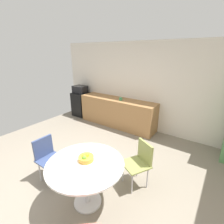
% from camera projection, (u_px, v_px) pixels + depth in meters
% --- Properties ---
extents(ground_plane, '(6.00, 6.00, 0.00)m').
position_uv_depth(ground_plane, '(69.00, 182.00, 3.09)').
color(ground_plane, gray).
extents(wall_back, '(6.00, 0.10, 2.60)m').
position_uv_depth(wall_back, '(143.00, 87.00, 4.94)').
color(wall_back, silver).
rests_on(wall_back, ground_plane).
extents(counter_block, '(2.57, 0.60, 0.90)m').
position_uv_depth(counter_block, '(117.00, 112.00, 5.34)').
color(counter_block, '#9E7042').
rests_on(counter_block, ground_plane).
extents(mini_fridge, '(0.54, 0.54, 0.88)m').
position_uv_depth(mini_fridge, '(81.00, 104.00, 6.23)').
color(mini_fridge, black).
rests_on(mini_fridge, ground_plane).
extents(microwave, '(0.48, 0.38, 0.26)m').
position_uv_depth(microwave, '(80.00, 89.00, 6.04)').
color(microwave, black).
rests_on(microwave, mini_fridge).
extents(round_table, '(1.15, 1.15, 0.76)m').
position_uv_depth(round_table, '(86.00, 171.00, 2.45)').
color(round_table, silver).
rests_on(round_table, ground_plane).
extents(chair_navy, '(0.42, 0.42, 0.83)m').
position_uv_depth(chair_navy, '(47.00, 154.00, 3.02)').
color(chair_navy, silver).
rests_on(chair_navy, ground_plane).
extents(chair_olive, '(0.57, 0.57, 0.83)m').
position_uv_depth(chair_olive, '(140.00, 159.00, 2.89)').
color(chair_olive, silver).
rests_on(chair_olive, ground_plane).
extents(fruit_bowl, '(0.23, 0.23, 0.11)m').
position_uv_depth(fruit_bowl, '(86.00, 158.00, 2.45)').
color(fruit_bowl, gold).
rests_on(fruit_bowl, round_table).
extents(mug_white, '(0.13, 0.08, 0.09)m').
position_uv_depth(mug_white, '(121.00, 99.00, 5.01)').
color(mug_white, '#338C59').
rests_on(mug_white, counter_block).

